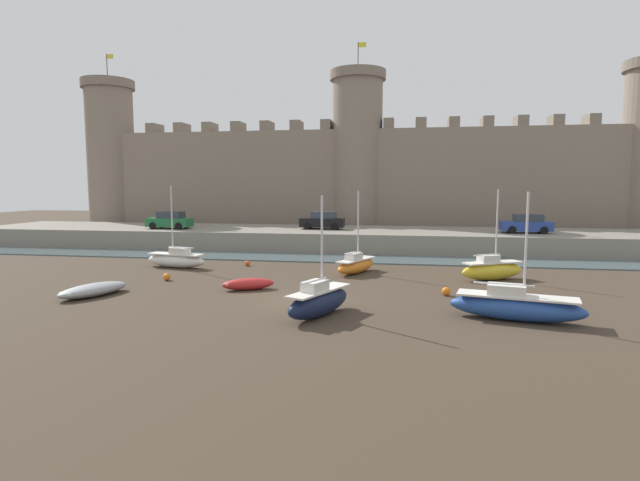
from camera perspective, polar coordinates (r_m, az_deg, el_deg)
name	(u,v)px	position (r m, az deg, el deg)	size (l,w,h in m)	color
ground_plane	(299,300)	(25.18, -2.41, -6.86)	(160.00, 160.00, 0.00)	#423528
water_channel	(337,258)	(39.17, 1.93, -2.04)	(80.00, 4.50, 0.10)	slate
quay_road	(347,238)	(46.21, 3.12, 0.23)	(70.89, 10.00, 1.70)	gray
castle	(357,170)	(55.54, 4.27, 8.01)	(64.92, 6.03, 21.02)	gray
sailboat_near_channel_right	(492,269)	(32.15, 19.06, -3.14)	(4.28, 3.00, 5.52)	yellow
rowboat_midflat_left	(93,290)	(28.67, -24.49, -5.12)	(2.86, 4.15, 0.64)	gray
sailboat_midflat_right	(356,265)	(32.82, 4.13, -2.77)	(2.77, 4.20, 5.40)	orange
sailboat_foreground_right	(176,259)	(36.39, -16.11, -2.07)	(4.71, 2.06, 5.74)	silver
sailboat_foreground_left	(516,306)	(22.99, 21.45, -6.97)	(5.71, 2.62, 5.48)	#234793
sailboat_foreground_centre	(319,301)	(22.08, -0.12, -6.92)	(2.79, 4.43, 5.31)	#141E3D
rowboat_near_channel_left	(248,284)	(27.88, -8.22, -4.91)	(2.97, 2.05, 0.65)	red
mooring_buoy_off_centre	(167,277)	(31.69, -17.12, -3.99)	(0.45, 0.45, 0.45)	orange
mooring_buoy_near_shore	(247,263)	(36.08, -8.31, -2.60)	(0.38, 0.38, 0.38)	#E04C1E
mooring_buoy_near_channel	(446,291)	(26.99, 14.22, -5.66)	(0.46, 0.46, 0.46)	orange
car_quay_centre_west	(170,220)	(48.91, -16.78, 2.22)	(4.10, 1.89, 1.62)	#1E6638
car_quay_centre_east	(323,221)	(46.46, 0.30, 2.29)	(4.10, 1.89, 1.62)	black
car_quay_west	(526,224)	(45.93, 22.52, 1.76)	(4.10, 1.89, 1.62)	#263F99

